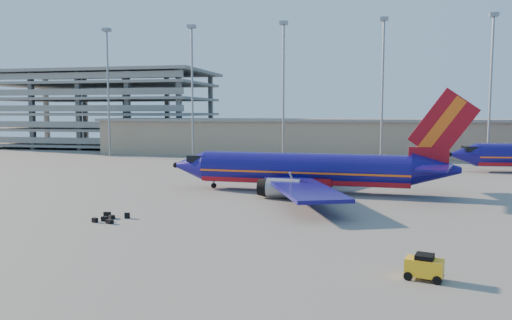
% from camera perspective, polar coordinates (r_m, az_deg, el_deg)
% --- Properties ---
extents(ground, '(220.00, 220.00, 0.00)m').
position_cam_1_polar(ground, '(59.45, 0.55, -4.27)').
color(ground, slate).
rests_on(ground, ground).
extents(terminal_building, '(122.00, 16.00, 8.50)m').
position_cam_1_polar(terminal_building, '(115.46, 11.48, 2.55)').
color(terminal_building, gray).
rests_on(terminal_building, ground).
extents(parking_garage, '(62.00, 32.00, 21.40)m').
position_cam_1_polar(parking_garage, '(150.86, -16.98, 5.91)').
color(parking_garage, slate).
rests_on(parking_garage, ground).
extents(light_mast_row, '(101.60, 1.60, 28.65)m').
position_cam_1_polar(light_mast_row, '(103.81, 8.69, 9.58)').
color(light_mast_row, gray).
rests_on(light_mast_row, ground).
extents(aircraft_main, '(38.17, 36.69, 12.92)m').
position_cam_1_polar(aircraft_main, '(63.11, 6.20, -1.19)').
color(aircraft_main, navy).
rests_on(aircraft_main, ground).
extents(baggage_tug, '(2.45, 1.83, 1.58)m').
position_cam_1_polar(baggage_tug, '(32.38, 18.68, -11.46)').
color(baggage_tug, '#F9B116').
rests_on(baggage_tug, ground).
extents(luggage_pile, '(2.65, 2.91, 0.55)m').
position_cam_1_polar(luggage_pile, '(48.93, -16.46, -6.37)').
color(luggage_pile, black).
rests_on(luggage_pile, ground).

